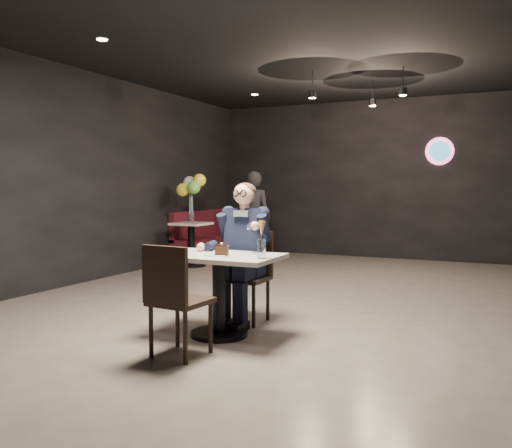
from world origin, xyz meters
The scene contains 17 objects.
floor centered at (0.00, 0.00, 0.00)m, with size 9.00×9.00×0.00m, color gray.
wall_sign centered at (0.80, 4.47, 2.00)m, with size 0.50×0.06×0.50m, color pink, non-canonical shape.
pendant_lights centered at (0.00, 2.00, 2.88)m, with size 1.40×1.20×0.36m, color black.
main_table centered at (-0.42, -1.57, 0.38)m, with size 1.10×0.70×0.75m, color silver.
chair_far centered at (-0.42, -1.02, 0.46)m, with size 0.42×0.46×0.92m, color black.
chair_near centered at (-0.42, -2.20, 0.46)m, with size 0.42×0.46×0.92m, color black.
seated_man centered at (-0.42, -1.02, 0.72)m, with size 0.60×0.80×1.44m, color black.
dessert_plate centered at (-0.40, -1.64, 0.76)m, with size 0.22×0.22×0.01m, color white.
cake_slice centered at (-0.34, -1.64, 0.80)m, with size 0.11×0.09×0.08m, color black.
mint_leaf centered at (-0.30, -1.65, 0.84)m, with size 0.06×0.04×0.01m, color #358E2E.
sundae_glass centered at (0.04, -1.64, 0.83)m, with size 0.07×0.07×0.17m, color silver.
wafer_cone centered at (0.02, -1.59, 1.00)m, with size 0.07×0.07×0.14m, color tan.
booth_bench centered at (-3.25, 3.04, 0.45)m, with size 0.45×1.81×0.90m, color #440E1A.
side_table centered at (-2.95, 2.04, 0.36)m, with size 0.57×0.57×0.71m, color silver.
balloon_vase centered at (-2.95, 2.04, 0.83)m, with size 0.10×0.10×0.16m, color silver.
balloon_bunch centered at (-2.95, 2.04, 1.24)m, with size 0.41×0.41×0.67m, color #FFF135.
passerby centered at (-2.11, 2.78, 0.82)m, with size 0.60×0.39×1.63m, color black.
Camera 1 is at (1.95, -5.84, 1.37)m, focal length 38.00 mm.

